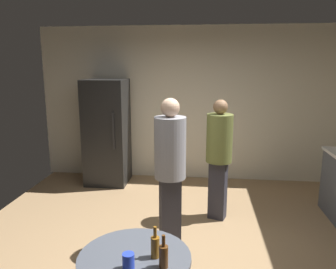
# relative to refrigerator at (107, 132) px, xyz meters

# --- Properties ---
(ground_plane) EXTENTS (5.20, 5.20, 0.10)m
(ground_plane) POSITION_rel_refrigerator_xyz_m (1.39, -2.20, -0.95)
(ground_plane) COLOR #9E7C56
(wall_back) EXTENTS (5.32, 0.06, 2.70)m
(wall_back) POSITION_rel_refrigerator_xyz_m (1.39, 0.43, 0.45)
(wall_back) COLOR silver
(wall_back) RESTS_ON ground_plane
(refrigerator) EXTENTS (0.70, 0.68, 1.80)m
(refrigerator) POSITION_rel_refrigerator_xyz_m (0.00, 0.00, 0.00)
(refrigerator) COLOR black
(refrigerator) RESTS_ON ground_plane
(foreground_table) EXTENTS (0.80, 0.80, 0.73)m
(foreground_table) POSITION_rel_refrigerator_xyz_m (1.20, -3.38, -0.27)
(foreground_table) COLOR #4C515B
(foreground_table) RESTS_ON ground_plane
(beer_bottle_amber) EXTENTS (0.06, 0.06, 0.23)m
(beer_bottle_amber) POSITION_rel_refrigerator_xyz_m (1.34, -3.38, -0.08)
(beer_bottle_amber) COLOR #8C5919
(beer_bottle_amber) RESTS_ON foreground_table
(beer_bottle_brown) EXTENTS (0.06, 0.06, 0.23)m
(beer_bottle_brown) POSITION_rel_refrigerator_xyz_m (1.42, -3.49, -0.08)
(beer_bottle_brown) COLOR #593314
(beer_bottle_brown) RESTS_ON foreground_table
(plastic_cup_blue) EXTENTS (0.08, 0.08, 0.11)m
(plastic_cup_blue) POSITION_rel_refrigerator_xyz_m (1.19, -3.54, -0.11)
(plastic_cup_blue) COLOR blue
(plastic_cup_blue) RESTS_ON foreground_table
(person_in_olive_shirt) EXTENTS (0.43, 0.43, 1.61)m
(person_in_olive_shirt) POSITION_rel_refrigerator_xyz_m (1.87, -1.20, 0.04)
(person_in_olive_shirt) COLOR #2D2D38
(person_in_olive_shirt) RESTS_ON ground_plane
(person_in_gray_shirt) EXTENTS (0.43, 0.43, 1.71)m
(person_in_gray_shirt) POSITION_rel_refrigerator_xyz_m (1.31, -2.03, 0.10)
(person_in_gray_shirt) COLOR #2D2D38
(person_in_gray_shirt) RESTS_ON ground_plane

